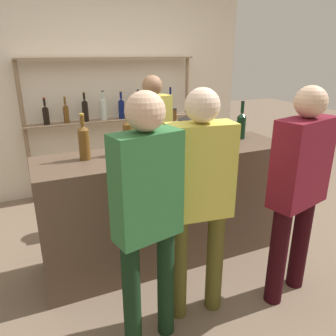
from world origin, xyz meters
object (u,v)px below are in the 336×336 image
Objects in this scene: counter_bottle_2 at (241,125)px; server_behind_counter at (153,137)px; counter_bottle_4 at (84,141)px; customer_center at (199,192)px; wine_glass at (212,134)px; ice_bucket at (192,132)px; counter_bottle_5 at (128,136)px; customer_left at (147,208)px; counter_bottle_0 at (175,134)px; counter_bottle_1 at (151,136)px; counter_bottle_3 at (210,136)px; customer_right at (299,183)px.

server_behind_counter reaches higher than counter_bottle_2.
counter_bottle_4 is 0.22× the size of customer_center.
wine_glass is 0.68× the size of ice_bucket.
counter_bottle_5 is 0.82m from customer_center.
customer_left is (0.17, -0.88, -0.18)m from counter_bottle_4.
counter_bottle_2 is at bearing 20.42° from wine_glass.
counter_bottle_0 reaches higher than ice_bucket.
counter_bottle_4 is at bearing -178.27° from counter_bottle_2.
counter_bottle_1 is at bearing 8.03° from counter_bottle_5.
counter_bottle_1 is at bearing 152.53° from counter_bottle_3.
customer_right is at bearing 2.60° from server_behind_counter.
customer_center is at bearing -88.73° from counter_bottle_1.
wine_glass is (0.49, -0.14, -0.00)m from counter_bottle_1.
counter_bottle_2 reaches higher than counter_bottle_0.
counter_bottle_1 is 1.93× the size of wine_glass.
counter_bottle_3 is (0.42, -0.22, 0.00)m from counter_bottle_1.
server_behind_counter is at bearing 104.58° from wine_glass.
customer_right reaches higher than server_behind_counter.
counter_bottle_3 is (0.23, -0.16, -0.01)m from counter_bottle_0.
counter_bottle_4 is at bearing 173.95° from wine_glass.
customer_center is at bearing -85.72° from customer_left.
customer_center is at bearing -53.92° from counter_bottle_4.
customer_left is 1.71m from server_behind_counter.
counter_bottle_1 is 0.91m from counter_bottle_2.
counter_bottle_5 is 0.25× the size of server_behind_counter.
server_behind_counter is at bearing 55.35° from counter_bottle_5.
counter_bottle_2 is 0.23× the size of server_behind_counter.
counter_bottle_5 is at bearing -47.79° from server_behind_counter.
counter_bottle_1 is at bearing -178.86° from counter_bottle_2.
customer_right is (1.10, -0.00, -0.03)m from customer_left.
counter_bottle_3 is 0.22m from ice_bucket.
wine_glass is (0.30, -0.08, -0.01)m from counter_bottle_0.
customer_right is (0.24, -0.77, -0.20)m from wine_glass.
counter_bottle_0 is 0.29m from counter_bottle_3.
counter_bottle_1 is 0.99m from customer_left.
counter_bottle_0 is 0.98× the size of counter_bottle_4.
counter_bottle_3 is 1.36× the size of ice_bucket.
counter_bottle_4 is at bearing 41.27° from customer_right.
wine_glass is at bearing -6.05° from counter_bottle_4.
counter_bottle_0 is at bearing -5.71° from customer_center.
customer_center reaches higher than customer_right.
counter_bottle_0 is at bearing -165.15° from ice_bucket.
counter_bottle_4 reaches higher than counter_bottle_0.
counter_bottle_4 is (-1.45, -0.04, 0.01)m from counter_bottle_2.
counter_bottle_4 is 0.23× the size of server_behind_counter.
counter_bottle_3 is 0.21× the size of server_behind_counter.
counter_bottle_3 is at bearing 10.03° from customer_right.
customer_center is (-0.48, -0.66, -0.18)m from wine_glass.
server_behind_counter is (0.83, 0.70, -0.21)m from counter_bottle_4.
counter_bottle_5 reaches higher than counter_bottle_4.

